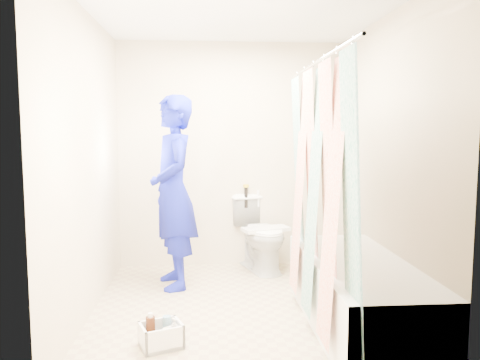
{
  "coord_description": "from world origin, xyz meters",
  "views": [
    {
      "loc": [
        -0.28,
        -3.73,
        1.46
      ],
      "look_at": [
        0.02,
        0.29,
        1.04
      ],
      "focal_mm": 35.0,
      "sensor_mm": 36.0,
      "label": 1
    }
  ],
  "objects": [
    {
      "name": "floor",
      "position": [
        0.0,
        0.0,
        0.0
      ],
      "size": [
        2.6,
        2.6,
        0.0
      ],
      "primitive_type": "plane",
      "color": "tan",
      "rests_on": "ground"
    },
    {
      "name": "ceiling",
      "position": [
        0.0,
        0.0,
        2.4
      ],
      "size": [
        2.4,
        2.6,
        0.02
      ],
      "primitive_type": "cube",
      "color": "white",
      "rests_on": "wall_back"
    },
    {
      "name": "wall_back",
      "position": [
        0.0,
        1.3,
        1.2
      ],
      "size": [
        2.4,
        0.02,
        2.4
      ],
      "primitive_type": "cube",
      "color": "beige",
      "rests_on": "ground"
    },
    {
      "name": "wall_front",
      "position": [
        0.0,
        -1.3,
        1.2
      ],
      "size": [
        2.4,
        0.02,
        2.4
      ],
      "primitive_type": "cube",
      "color": "beige",
      "rests_on": "ground"
    },
    {
      "name": "wall_left",
      "position": [
        -1.2,
        0.0,
        1.2
      ],
      "size": [
        0.02,
        2.6,
        2.4
      ],
      "primitive_type": "cube",
      "color": "beige",
      "rests_on": "ground"
    },
    {
      "name": "wall_right",
      "position": [
        1.2,
        0.0,
        1.2
      ],
      "size": [
        0.02,
        2.6,
        2.4
      ],
      "primitive_type": "cube",
      "color": "beige",
      "rests_on": "ground"
    },
    {
      "name": "bathtub",
      "position": [
        0.85,
        -0.43,
        0.27
      ],
      "size": [
        0.7,
        1.75,
        0.5
      ],
      "color": "white",
      "rests_on": "ground"
    },
    {
      "name": "curtain_rod",
      "position": [
        0.52,
        -0.43,
        1.95
      ],
      "size": [
        0.02,
        1.9,
        0.02
      ],
      "primitive_type": "cylinder",
      "rotation": [
        1.57,
        0.0,
        0.0
      ],
      "color": "silver",
      "rests_on": "wall_back"
    },
    {
      "name": "shower_curtain",
      "position": [
        0.52,
        -0.43,
        1.02
      ],
      "size": [
        0.06,
        1.75,
        1.8
      ],
      "primitive_type": "cube",
      "color": "white",
      "rests_on": "curtain_rod"
    },
    {
      "name": "toilet",
      "position": [
        0.3,
        1.08,
        0.39
      ],
      "size": [
        0.64,
        0.86,
        0.78
      ],
      "primitive_type": "imported",
      "rotation": [
        0.0,
        0.0,
        0.3
      ],
      "color": "silver",
      "rests_on": "ground"
    },
    {
      "name": "tank_lid",
      "position": [
        0.34,
        0.96,
        0.46
      ],
      "size": [
        0.52,
        0.34,
        0.04
      ],
      "primitive_type": "cube",
      "rotation": [
        0.0,
        0.0,
        0.3
      ],
      "color": "white",
      "rests_on": "toilet"
    },
    {
      "name": "tank_internals",
      "position": [
        0.2,
        1.27,
        0.77
      ],
      "size": [
        0.18,
        0.09,
        0.25
      ],
      "color": "black",
      "rests_on": "toilet"
    },
    {
      "name": "plumber",
      "position": [
        -0.58,
        0.62,
        0.9
      ],
      "size": [
        0.59,
        0.74,
        1.79
      ],
      "primitive_type": "imported",
      "rotation": [
        0.0,
        0.0,
        -1.3
      ],
      "color": "#1136AB",
      "rests_on": "ground"
    },
    {
      "name": "cleaning_caddy",
      "position": [
        -0.58,
        -0.65,
        0.08
      ],
      "size": [
        0.33,
        0.3,
        0.21
      ],
      "rotation": [
        0.0,
        0.0,
        0.36
      ],
      "color": "white",
      "rests_on": "ground"
    }
  ]
}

